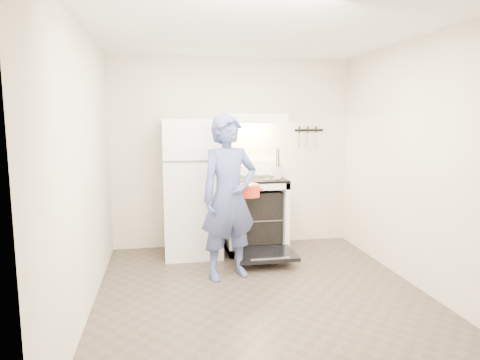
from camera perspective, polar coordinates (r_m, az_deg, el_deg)
name	(u,v)px	position (r m, az deg, el deg)	size (l,w,h in m)	color
floor	(263,296)	(4.30, 3.13, -15.22)	(3.60, 3.60, 0.00)	#4A3D35
back_wall	(233,153)	(5.73, -0.93, 3.62)	(3.20, 0.02, 2.50)	#F1E2C9
refrigerator	(192,188)	(5.37, -6.43, -1.05)	(0.70, 0.70, 1.70)	white
stove_body	(255,215)	(5.58, 1.97, -4.73)	(0.76, 0.65, 0.92)	white
cooktop	(255,179)	(5.49, 2.00, 0.10)	(0.76, 0.65, 0.03)	black
backsplash	(250,168)	(5.75, 1.40, 1.63)	(0.76, 0.07, 0.20)	white
oven_door	(265,254)	(5.11, 3.38, -9.87)	(0.70, 0.54, 0.04)	black
oven_rack	(255,217)	(5.58, 1.97, -4.93)	(0.60, 0.52, 0.01)	slate
range_hood	(254,118)	(5.51, 1.87, 8.21)	(0.76, 0.50, 0.12)	white
knife_strip	(309,130)	(5.96, 9.17, 6.58)	(0.40, 0.02, 0.03)	black
pizza_stone	(255,216)	(5.58, 2.04, -4.81)	(0.31, 0.31, 0.02)	#8A644A
tea_kettle	(233,167)	(5.60, -0.93, 1.80)	(0.22, 0.18, 0.27)	#B7B7BC
utensil_jar	(278,173)	(5.29, 5.07, 0.96)	(0.09, 0.09, 0.13)	silver
person	(229,198)	(4.55, -1.49, -2.35)	(0.64, 0.42, 1.75)	#385175
dutch_oven	(248,191)	(4.89, 1.10, -1.49)	(0.34, 0.27, 0.22)	red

